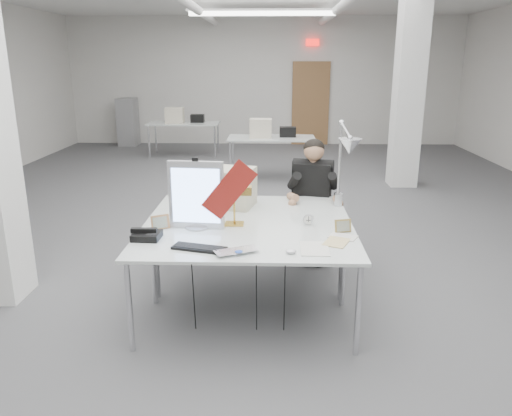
{
  "coord_description": "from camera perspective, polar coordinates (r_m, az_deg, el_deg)",
  "views": [
    {
      "loc": [
        0.2,
        -6.18,
        2.11
      ],
      "look_at": [
        0.07,
        -2.0,
        0.87
      ],
      "focal_mm": 35.0,
      "sensor_mm": 36.0,
      "label": 1
    }
  ],
  "objects": [
    {
      "name": "room_shell",
      "position": [
        6.33,
        0.32,
        12.71
      ],
      "size": [
        10.04,
        14.04,
        3.24
      ],
      "color": "#48484A",
      "rests_on": "ground"
    },
    {
      "name": "desk_main",
      "position": [
        3.93,
        -1.21,
        -3.89
      ],
      "size": [
        1.8,
        0.9,
        0.02
      ],
      "primitive_type": "cube",
      "color": "silver",
      "rests_on": "room_shell"
    },
    {
      "name": "desk_second",
      "position": [
        4.78,
        -0.66,
        -0.14
      ],
      "size": [
        1.8,
        0.9,
        0.02
      ],
      "primitive_type": "cube",
      "color": "silver",
      "rests_on": "room_shell"
    },
    {
      "name": "bg_desk_a",
      "position": [
        9.28,
        1.78,
        7.99
      ],
      "size": [
        1.6,
        0.8,
        0.02
      ],
      "primitive_type": "cube",
      "color": "silver",
      "rests_on": "room_shell"
    },
    {
      "name": "bg_desk_b",
      "position": [
        11.63,
        -8.25,
        9.55
      ],
      "size": [
        1.6,
        0.8,
        0.02
      ],
      "primitive_type": "cube",
      "color": "silver",
      "rests_on": "room_shell"
    },
    {
      "name": "filing_cabinet",
      "position": [
        13.44,
        -14.42,
        9.51
      ],
      "size": [
        0.45,
        0.55,
        1.2
      ],
      "primitive_type": "cube",
      "color": "gray",
      "rests_on": "room_shell"
    },
    {
      "name": "office_chair",
      "position": [
        5.42,
        6.35,
        -1.01
      ],
      "size": [
        0.58,
        0.58,
        0.98
      ],
      "primitive_type": null,
      "rotation": [
        0.0,
        0.0,
        -0.22
      ],
      "color": "black",
      "rests_on": "room_shell"
    },
    {
      "name": "seated_person",
      "position": [
        5.26,
        6.53,
        3.08
      ],
      "size": [
        0.58,
        0.66,
        0.86
      ],
      "primitive_type": null,
      "rotation": [
        0.0,
        0.0,
        -0.22
      ],
      "color": "black",
      "rests_on": "office_chair"
    },
    {
      "name": "monitor",
      "position": [
        4.16,
        -6.85,
        1.47
      ],
      "size": [
        0.46,
        0.09,
        0.57
      ],
      "primitive_type": "cube",
      "rotation": [
        0.0,
        0.0,
        -0.09
      ],
      "color": "silver",
      "rests_on": "desk_main"
    },
    {
      "name": "pennant",
      "position": [
        4.08,
        -3.04,
        2.1
      ],
      "size": [
        0.46,
        0.09,
        0.5
      ],
      "primitive_type": "cube",
      "rotation": [
        0.0,
        -0.87,
        0.17
      ],
      "color": "maroon",
      "rests_on": "monitor"
    },
    {
      "name": "keyboard",
      "position": [
        3.76,
        -6.51,
        -4.58
      ],
      "size": [
        0.43,
        0.24,
        0.02
      ],
      "primitive_type": "cube",
      "rotation": [
        0.0,
        0.0,
        -0.27
      ],
      "color": "black",
      "rests_on": "desk_main"
    },
    {
      "name": "laptop",
      "position": [
        3.63,
        -1.98,
        -5.25
      ],
      "size": [
        0.38,
        0.33,
        0.03
      ],
      "primitive_type": "imported",
      "rotation": [
        0.0,
        0.0,
        0.45
      ],
      "color": "silver",
      "rests_on": "desk_main"
    },
    {
      "name": "mouse",
      "position": [
        3.66,
        4.02,
        -4.99
      ],
      "size": [
        0.09,
        0.08,
        0.03
      ],
      "primitive_type": "ellipsoid",
      "rotation": [
        0.0,
        0.0,
        -0.39
      ],
      "color": "silver",
      "rests_on": "desk_main"
    },
    {
      "name": "bankers_lamp",
      "position": [
        4.25,
        -2.5,
        0.05
      ],
      "size": [
        0.27,
        0.11,
        0.31
      ],
      "primitive_type": null,
      "rotation": [
        0.0,
        0.0,
        0.01
      ],
      "color": "gold",
      "rests_on": "desk_main"
    },
    {
      "name": "desk_phone",
      "position": [
        4.04,
        -12.38,
        -3.12
      ],
      "size": [
        0.22,
        0.2,
        0.05
      ],
      "primitive_type": "cube",
      "rotation": [
        0.0,
        0.0,
        -0.05
      ],
      "color": "black",
      "rests_on": "desk_main"
    },
    {
      "name": "picture_frame_left",
      "position": [
        4.24,
        -10.88,
        -1.6
      ],
      "size": [
        0.15,
        0.11,
        0.12
      ],
      "primitive_type": "cube",
      "rotation": [
        -0.21,
        0.0,
        0.52
      ],
      "color": "#B77F4E",
      "rests_on": "desk_main"
    },
    {
      "name": "picture_frame_right",
      "position": [
        4.15,
        9.91,
        -2.02
      ],
      "size": [
        0.14,
        0.07,
        0.11
      ],
      "primitive_type": "cube",
      "rotation": [
        -0.21,
        0.0,
        0.25
      ],
      "color": "#A78B48",
      "rests_on": "desk_main"
    },
    {
      "name": "desk_clock",
      "position": [
        4.3,
        6.0,
        -1.27
      ],
      "size": [
        0.09,
        0.05,
        0.09
      ],
      "primitive_type": "cylinder",
      "rotation": [
        1.57,
        0.0,
        -0.24
      ],
      "color": "silver",
      "rests_on": "desk_main"
    },
    {
      "name": "paper_stack_a",
      "position": [
        3.77,
        6.71,
        -4.64
      ],
      "size": [
        0.21,
        0.3,
        0.01
      ],
      "primitive_type": "cube",
      "rotation": [
        0.0,
        0.0,
        -0.01
      ],
      "color": "silver",
      "rests_on": "desk_main"
    },
    {
      "name": "paper_stack_b",
      "position": [
        3.93,
        9.18,
        -3.87
      ],
      "size": [
        0.25,
        0.28,
        0.01
      ],
      "primitive_type": "cube",
      "rotation": [
        0.0,
        0.0,
        -0.41
      ],
      "color": "#CFB87C",
      "rests_on": "desk_main"
    },
    {
      "name": "paper_stack_c",
      "position": [
        4.06,
        9.91,
        -3.24
      ],
      "size": [
        0.26,
        0.23,
        0.01
      ],
      "primitive_type": "cube",
      "rotation": [
        0.0,
        0.0,
        -0.47
      ],
      "color": "silver",
      "rests_on": "desk_main"
    },
    {
      "name": "beige_monitor",
      "position": [
        4.8,
        -2.68,
        2.35
      ],
      "size": [
        0.47,
        0.45,
        0.37
      ],
      "primitive_type": "cube",
      "rotation": [
        0.0,
        0.0,
        -0.24
      ],
      "color": "beige",
      "rests_on": "desk_second"
    },
    {
      "name": "architect_lamp",
      "position": [
        4.59,
        9.96,
        4.91
      ],
      "size": [
        0.45,
        0.75,
        0.91
      ],
      "primitive_type": null,
      "rotation": [
        0.0,
        0.0,
        0.31
      ],
      "color": "#B1B2B6",
      "rests_on": "desk_second"
    }
  ]
}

